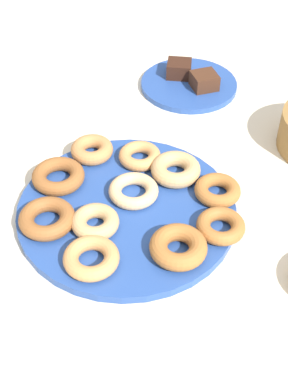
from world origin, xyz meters
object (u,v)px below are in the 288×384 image
donut_8 (47,218)px  donut_9 (221,226)px  donut_5 (92,150)px  donut_4 (91,258)px  brownie_near (179,69)px  donut_3 (134,191)px  donut_plate (127,210)px  donut_1 (178,247)px  donut_7 (95,222)px  brownie_far (204,81)px  donut_6 (58,176)px  cake_plate (189,85)px  donut_10 (176,169)px  donut_2 (140,156)px  donut_0 (218,191)px

donut_8 → donut_9: size_ratio=1.17×
donut_5 → donut_9: donut_5 is taller
donut_4 → brownie_near: 0.57m
donut_3 → donut_8: bearing=-74.7°
donut_plate → brownie_near: size_ratio=7.02×
donut_1 → donut_5: (-0.26, -0.10, -0.00)m
donut_7 → donut_9: (0.04, 0.20, -0.00)m
donut_9 → brownie_far: size_ratio=1.50×
donut_plate → brownie_far: bearing=146.3°
donut_7 → brownie_near: bearing=151.1°
donut_6 → cake_plate: size_ratio=0.44×
donut_10 → donut_1: bearing=-11.6°
donut_plate → donut_1: donut_1 is taller
donut_5 → donut_2: bearing=69.3°
donut_4 → donut_8: bearing=-147.0°
donut_8 → donut_10: (-0.08, 0.23, 0.00)m
donut_0 → donut_6: bearing=-108.2°
donut_4 → donut_7: donut_7 is taller
brownie_near → brownie_far: same height
donut_5 → donut_8: size_ratio=0.85×
donut_5 → donut_3: bearing=25.3°
donut_0 → donut_8: 0.29m
donut_10 → cake_plate: donut_10 is taller
donut_1 → donut_8: donut_1 is taller
donut_4 → donut_6: size_ratio=0.93×
donut_6 → donut_7: bearing=22.6°
donut_6 → donut_8: bearing=-14.0°
donut_1 → donut_4: size_ratio=1.04×
donut_3 → donut_10: donut_10 is taller
donut_4 → donut_7: (-0.07, 0.01, 0.00)m
donut_plate → donut_8: size_ratio=4.00×
donut_10 → brownie_near: size_ratio=1.69×
donut_10 → brownie_far: (-0.28, 0.13, -0.00)m
donut_4 → donut_9: 0.21m
donut_0 → donut_4: (0.11, -0.23, 0.00)m
donut_4 → brownie_near: brownie_near is taller
donut_10 → brownie_near: brownie_near is taller
donut_6 → brownie_far: (-0.25, 0.34, 0.00)m
donut_7 → brownie_near: (-0.44, 0.24, 0.00)m
donut_5 → donut_7: donut_5 is taller
donut_3 → cake_plate: donut_3 is taller
donut_1 → donut_5: donut_1 is taller
donut_4 → donut_7: 0.07m
donut_9 → donut_4: bearing=-82.3°
cake_plate → donut_3: bearing=-28.3°
donut_2 → donut_6: size_ratio=0.83×
donut_7 → brownie_far: size_ratio=1.48×
donut_8 → brownie_near: bearing=142.6°
donut_1 → brownie_near: 0.53m
donut_5 → brownie_far: (-0.19, 0.27, 0.00)m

